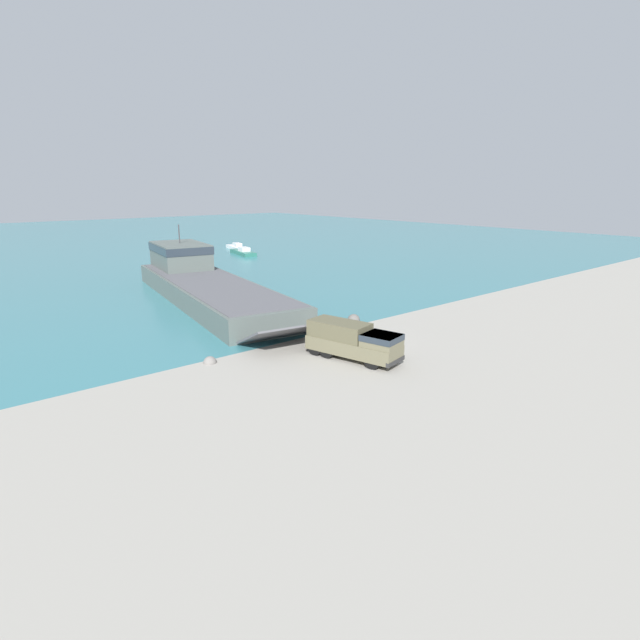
{
  "coord_description": "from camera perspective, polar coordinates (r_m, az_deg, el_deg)",
  "views": [
    {
      "loc": [
        -28.04,
        -27.83,
        12.62
      ],
      "look_at": [
        -2.55,
        2.61,
        2.0
      ],
      "focal_mm": 28.0,
      "sensor_mm": 36.0,
      "label": 1
    }
  ],
  "objects": [
    {
      "name": "landing_craft",
      "position": [
        60.74,
        -13.33,
        4.44
      ],
      "size": [
        13.98,
        39.38,
        7.89
      ],
      "rotation": [
        0.0,
        0.0,
        -0.17
      ],
      "color": "#56605B",
      "rests_on": "ground_plane"
    },
    {
      "name": "shoreline_rock_a",
      "position": [
        48.79,
        3.86,
        -0.05
      ],
      "size": [
        1.25,
        1.25,
        1.25
      ],
      "primitive_type": "sphere",
      "color": "#66605B",
      "rests_on": "ground_plane"
    },
    {
      "name": "moored_boat_a",
      "position": [
        106.3,
        -9.51,
        8.21
      ],
      "size": [
        3.36,
        8.32,
        1.4
      ],
      "rotation": [
        0.0,
        0.0,
        6.09
      ],
      "color": "white",
      "rests_on": "ground_plane"
    },
    {
      "name": "shoreline_rock_b",
      "position": [
        37.97,
        -12.46,
        -4.81
      ],
      "size": [
        1.0,
        1.0,
        1.0
      ],
      "primitive_type": "sphere",
      "color": "gray",
      "rests_on": "ground_plane"
    },
    {
      "name": "military_truck",
      "position": [
        37.55,
        3.78,
        -2.36
      ],
      "size": [
        3.98,
        7.77,
        2.73
      ],
      "rotation": [
        0.0,
        0.0,
        -1.34
      ],
      "color": "#6B664C",
      "rests_on": "ground_plane"
    },
    {
      "name": "water_surface",
      "position": [
        126.37,
        -27.17,
        7.62
      ],
      "size": [
        240.0,
        180.0,
        0.01
      ],
      "primitive_type": "cube",
      "color": "teal",
      "rests_on": "ground_plane"
    },
    {
      "name": "mooring_bollard",
      "position": [
        44.63,
        2.55,
        -0.87
      ],
      "size": [
        0.31,
        0.31,
        0.82
      ],
      "color": "#333338",
      "rests_on": "ground_plane"
    },
    {
      "name": "moored_boat_c",
      "position": [
        97.98,
        -8.76,
        7.69
      ],
      "size": [
        3.95,
        8.76,
        1.46
      ],
      "rotation": [
        0.0,
        0.0,
        6.09
      ],
      "color": "#2D7060",
      "rests_on": "ground_plane"
    },
    {
      "name": "ground_plane",
      "position": [
        41.47,
        5.03,
        -2.8
      ],
      "size": [
        240.0,
        240.0,
        0.0
      ],
      "primitive_type": "plane",
      "color": "#9E998E"
    },
    {
      "name": "soldier_on_ramp",
      "position": [
        38.65,
        7.73,
        -2.67
      ],
      "size": [
        0.39,
        0.5,
        1.72
      ],
      "rotation": [
        0.0,
        0.0,
        3.53
      ],
      "color": "#566042",
      "rests_on": "ground_plane"
    }
  ]
}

